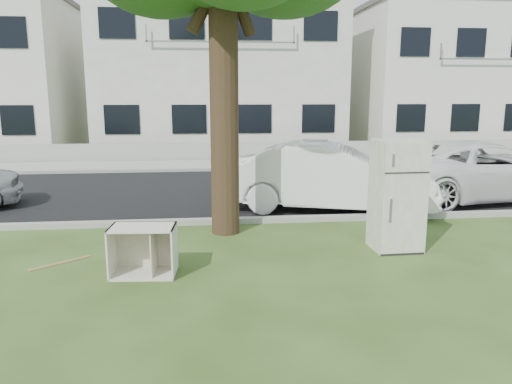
{
  "coord_description": "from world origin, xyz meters",
  "views": [
    {
      "loc": [
        -0.8,
        -7.7,
        2.72
      ],
      "look_at": [
        0.07,
        0.6,
        1.04
      ],
      "focal_mm": 35.0,
      "sensor_mm": 36.0,
      "label": 1
    }
  ],
  "objects": [
    {
      "name": "plank_c",
      "position": [
        -1.9,
        0.17,
        0.01
      ],
      "size": [
        0.49,
        0.65,
        0.02
      ],
      "primitive_type": "cube",
      "rotation": [
        0.0,
        0.0,
        0.96
      ],
      "color": "#9E7657",
      "rests_on": "ground"
    },
    {
      "name": "road",
      "position": [
        0.0,
        6.0,
        0.01
      ],
      "size": [
        120.0,
        7.0,
        0.01
      ],
      "primitive_type": "cube",
      "color": "black",
      "rests_on": "ground"
    },
    {
      "name": "fridge",
      "position": [
        2.51,
        0.44,
        0.96
      ],
      "size": [
        0.81,
        0.76,
        1.92
      ],
      "primitive_type": "cube",
      "rotation": [
        0.0,
        0.0,
        0.03
      ],
      "color": "silver",
      "rests_on": "ground"
    },
    {
      "name": "sidewalk",
      "position": [
        0.0,
        11.0,
        0.01
      ],
      "size": [
        120.0,
        2.8,
        0.01
      ],
      "primitive_type": "cube",
      "color": "gray",
      "rests_on": "ground"
    },
    {
      "name": "car_right",
      "position": [
        6.26,
        4.22,
        0.75
      ],
      "size": [
        5.71,
        3.26,
        1.5
      ],
      "primitive_type": "imported",
      "rotation": [
        0.0,
        0.0,
        1.72
      ],
      "color": "white",
      "rests_on": "ground"
    },
    {
      "name": "ground",
      "position": [
        0.0,
        0.0,
        0.0
      ],
      "size": [
        120.0,
        120.0,
        0.0
      ],
      "primitive_type": "plane",
      "color": "#314117"
    },
    {
      "name": "plank_a",
      "position": [
        -3.14,
        0.24,
        0.01
      ],
      "size": [
        0.84,
        0.69,
        0.02
      ],
      "primitive_type": "cube",
      "rotation": [
        0.0,
        0.0,
        0.67
      ],
      "color": "olive",
      "rests_on": "ground"
    },
    {
      "name": "kerb_near",
      "position": [
        0.0,
        2.45,
        0.0
      ],
      "size": [
        120.0,
        0.18,
        0.12
      ],
      "primitive_type": "cube",
      "color": "gray",
      "rests_on": "ground"
    },
    {
      "name": "townhouse_center",
      "position": [
        0.0,
        17.5,
        3.72
      ],
      "size": [
        11.22,
        8.16,
        7.44
      ],
      "color": "silver",
      "rests_on": "ground"
    },
    {
      "name": "low_wall",
      "position": [
        0.0,
        12.6,
        0.35
      ],
      "size": [
        120.0,
        0.15,
        0.7
      ],
      "primitive_type": "cube",
      "color": "gray",
      "rests_on": "ground"
    },
    {
      "name": "cabinet",
      "position": [
        -1.74,
        -0.38,
        0.38
      ],
      "size": [
        1.01,
        0.67,
        0.75
      ],
      "primitive_type": "cube",
      "rotation": [
        0.0,
        0.0,
        -0.08
      ],
      "color": "silver",
      "rests_on": "ground"
    },
    {
      "name": "kerb_far",
      "position": [
        0.0,
        9.55,
        0.0
      ],
      "size": [
        120.0,
        0.18,
        0.12
      ],
      "primitive_type": "cube",
      "color": "gray",
      "rests_on": "ground"
    },
    {
      "name": "car_center",
      "position": [
        2.09,
        3.45,
        0.79
      ],
      "size": [
        5.05,
        2.98,
        1.57
      ],
      "primitive_type": "imported",
      "rotation": [
        0.0,
        0.0,
        1.28
      ],
      "color": "white",
      "rests_on": "ground"
    },
    {
      "name": "plank_b",
      "position": [
        -1.78,
        -0.2,
        0.01
      ],
      "size": [
        0.89,
        0.55,
        0.02
      ],
      "primitive_type": "cube",
      "rotation": [
        0.0,
        0.0,
        -0.51
      ],
      "color": "#A38355",
      "rests_on": "ground"
    },
    {
      "name": "townhouse_right",
      "position": [
        12.0,
        17.5,
        3.42
      ],
      "size": [
        10.2,
        8.16,
        6.84
      ],
      "color": "silver",
      "rests_on": "ground"
    }
  ]
}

